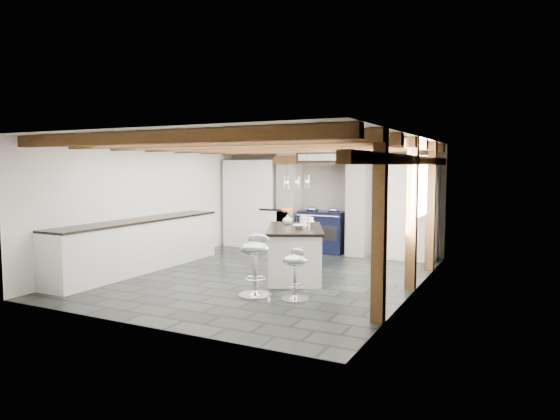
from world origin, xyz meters
The scene contains 6 objects.
ground centered at (0.00, 0.00, 0.00)m, with size 6.00×6.00×0.00m, color black.
room_shell centered at (-0.61, 1.42, 1.07)m, with size 6.00×6.03×6.00m.
range_cooker centered at (0.00, 2.68, 0.47)m, with size 1.00×0.63×0.99m.
kitchen_island centered at (0.51, 0.16, 0.43)m, with size 1.52×1.92×1.13m.
bar_stool_near centered at (1.13, -1.17, 0.45)m, with size 0.44×0.44×0.73m.
bar_stool_far centered at (0.53, -1.24, 0.56)m, with size 0.56×0.56×0.90m.
Camera 1 is at (3.99, -7.35, 1.86)m, focal length 32.00 mm.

